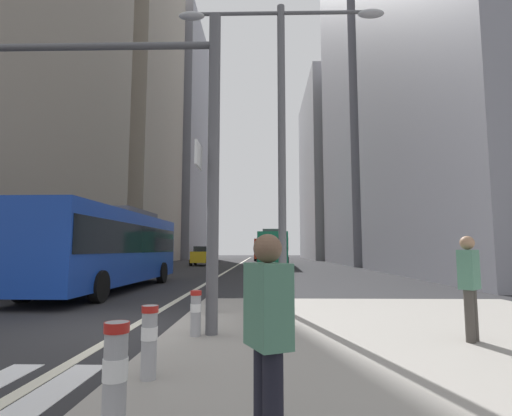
{
  "coord_description": "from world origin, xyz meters",
  "views": [
    {
      "loc": [
        2.83,
        -8.09,
        1.66
      ],
      "look_at": [
        2.17,
        22.43,
        4.91
      ],
      "focal_mm": 27.14,
      "sensor_mm": 36.0,
      "label": 1
    }
  ],
  "objects": [
    {
      "name": "city_bus_red_distant",
      "position": [
        2.78,
        49.99,
        1.84
      ],
      "size": [
        2.86,
        10.7,
        3.4
      ],
      "color": "red",
      "rests_on": "ground"
    },
    {
      "name": "bollard_left",
      "position": [
        1.47,
        -3.44,
        0.62
      ],
      "size": [
        0.2,
        0.2,
        0.84
      ],
      "color": "#99999E",
      "rests_on": "median_island"
    },
    {
      "name": "street_lamp_post",
      "position": [
        3.29,
        1.67,
        5.28
      ],
      "size": [
        5.5,
        0.32,
        8.0
      ],
      "color": "#56565B",
      "rests_on": "median_island"
    },
    {
      "name": "office_tower_right_far",
      "position": [
        17.0,
        60.1,
        15.03
      ],
      "size": [
        13.61,
        24.12,
        30.05
      ],
      "primitive_type": "cube",
      "color": "#9E9EA3",
      "rests_on": "ground"
    },
    {
      "name": "office_tower_right_mid",
      "position": [
        17.0,
        36.45,
        21.19
      ],
      "size": [
        11.92,
        17.03,
        42.38
      ],
      "primitive_type": "cube",
      "color": "gray",
      "rests_on": "ground"
    },
    {
      "name": "lane_centre_line",
      "position": [
        0.0,
        30.0,
        0.01
      ],
      "size": [
        0.2,
        80.0,
        0.01
      ],
      "primitive_type": "cube",
      "color": "beige",
      "rests_on": "ground"
    },
    {
      "name": "bollard_front",
      "position": [
        1.67,
        -5.0,
        0.67
      ],
      "size": [
        0.2,
        0.2,
        0.94
      ],
      "color": "#99999E",
      "rests_on": "median_island"
    },
    {
      "name": "car_oncoming_mid",
      "position": [
        -3.57,
        31.76,
        0.99
      ],
      "size": [
        2.1,
        4.27,
        1.94
      ],
      "color": "gold",
      "rests_on": "ground"
    },
    {
      "name": "pedestrian_waiting",
      "position": [
        6.24,
        -1.5,
        1.11
      ],
      "size": [
        0.44,
        0.44,
        1.73
      ],
      "color": "#423D38",
      "rests_on": "median_island"
    },
    {
      "name": "car_receding_near",
      "position": [
        3.98,
        59.74,
        0.99
      ],
      "size": [
        2.12,
        4.37,
        1.94
      ],
      "color": "#B2A899",
      "rests_on": "ground"
    },
    {
      "name": "city_bus_red_receding",
      "position": [
        3.65,
        28.73,
        1.84
      ],
      "size": [
        2.93,
        11.07,
        3.4
      ],
      "color": "#198456",
      "rests_on": "ground"
    },
    {
      "name": "office_tower_left_far",
      "position": [
        -16.0,
        62.43,
        22.32
      ],
      "size": [
        13.7,
        18.39,
        44.64
      ],
      "primitive_type": "cube",
      "color": "gray",
      "rests_on": "ground"
    },
    {
      "name": "traffic_signal_gantry",
      "position": [
        -0.13,
        -1.08,
        4.11
      ],
      "size": [
        6.08,
        0.65,
        6.0
      ],
      "color": "#515156",
      "rests_on": "median_island"
    },
    {
      "name": "median_island",
      "position": [
        5.5,
        -1.0,
        0.07
      ],
      "size": [
        9.0,
        10.0,
        0.15
      ],
      "primitive_type": "cube",
      "color": "gray",
      "rests_on": "ground"
    },
    {
      "name": "pedestrian_railing",
      "position": [
        2.8,
        0.81,
        0.84
      ],
      "size": [
        0.06,
        3.16,
        0.98
      ],
      "color": "black",
      "rests_on": "median_island"
    },
    {
      "name": "bollard_back",
      "position": [
        1.53,
        1.26,
        0.63
      ],
      "size": [
        0.2,
        0.2,
        0.86
      ],
      "color": "#99999E",
      "rests_on": "median_island"
    },
    {
      "name": "office_tower_left_mid",
      "position": [
        -16.0,
        41.73,
        26.21
      ],
      "size": [
        11.95,
        18.85,
        52.42
      ],
      "primitive_type": "cube",
      "color": "gray",
      "rests_on": "ground"
    },
    {
      "name": "office_tower_right_near",
      "position": [
        17.0,
        16.01,
        16.26
      ],
      "size": [
        11.45,
        19.35,
        32.52
      ],
      "primitive_type": "cube",
      "color": "gray",
      "rests_on": "ground"
    },
    {
      "name": "ground_plane",
      "position": [
        0.0,
        20.0,
        0.0
      ],
      "size": [
        160.0,
        160.0,
        0.0
      ],
      "primitive_type": "plane",
      "color": "#28282B"
    },
    {
      "name": "pedestrian_walking",
      "position": [
        2.86,
        -5.17,
        1.04
      ],
      "size": [
        0.38,
        0.45,
        1.62
      ],
      "color": "black",
      "rests_on": "median_island"
    },
    {
      "name": "bollard_right",
      "position": [
        1.62,
        -1.19,
        0.59
      ],
      "size": [
        0.2,
        0.2,
        0.78
      ],
      "color": "#99999E",
      "rests_on": "median_island"
    },
    {
      "name": "city_bus_blue_oncoming",
      "position": [
        -3.46,
        7.56,
        1.84
      ],
      "size": [
        2.81,
        11.04,
        3.4
      ],
      "color": "#14389E",
      "rests_on": "ground"
    }
  ]
}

